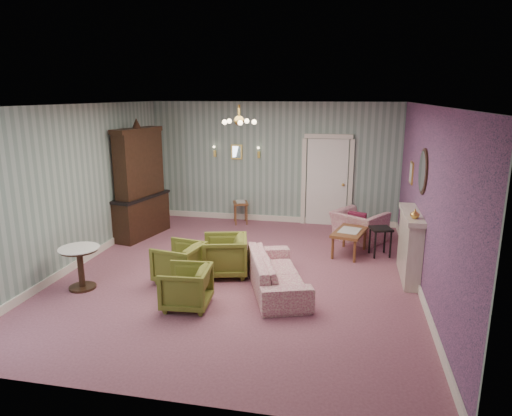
% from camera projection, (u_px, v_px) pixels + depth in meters
% --- Properties ---
extents(floor, '(7.00, 7.00, 0.00)m').
position_uv_depth(floor, '(240.00, 273.00, 8.03)').
color(floor, '#925568').
rests_on(floor, ground).
extents(ceiling, '(7.00, 7.00, 0.00)m').
position_uv_depth(ceiling, '(239.00, 105.00, 7.32)').
color(ceiling, white).
rests_on(ceiling, ground).
extents(wall_back, '(6.00, 0.00, 6.00)m').
position_uv_depth(wall_back, '(273.00, 163.00, 11.00)').
color(wall_back, gray).
rests_on(wall_back, ground).
extents(wall_front, '(6.00, 0.00, 6.00)m').
position_uv_depth(wall_front, '(155.00, 269.00, 4.35)').
color(wall_front, gray).
rests_on(wall_front, ground).
extents(wall_left, '(0.00, 7.00, 7.00)m').
position_uv_depth(wall_left, '(79.00, 186.00, 8.25)').
color(wall_left, gray).
rests_on(wall_left, ground).
extents(wall_right, '(0.00, 7.00, 7.00)m').
position_uv_depth(wall_right, '(427.00, 201.00, 7.10)').
color(wall_right, gray).
rests_on(wall_right, ground).
extents(wall_right_floral, '(0.00, 7.00, 7.00)m').
position_uv_depth(wall_right_floral, '(426.00, 201.00, 7.10)').
color(wall_right_floral, '#BA5D94').
rests_on(wall_right_floral, ground).
extents(door, '(1.12, 0.12, 2.16)m').
position_uv_depth(door, '(327.00, 180.00, 10.81)').
color(door, white).
rests_on(door, floor).
extents(olive_chair_a, '(0.68, 0.72, 0.69)m').
position_uv_depth(olive_chair_a, '(186.00, 285.00, 6.69)').
color(olive_chair_a, olive).
rests_on(olive_chair_a, floor).
extents(olive_chair_b, '(0.78, 0.82, 0.73)m').
position_uv_depth(olive_chair_b, '(179.00, 261.00, 7.62)').
color(olive_chair_b, olive).
rests_on(olive_chair_b, floor).
extents(olive_chair_c, '(0.86, 0.89, 0.77)m').
position_uv_depth(olive_chair_c, '(225.00, 254.00, 7.89)').
color(olive_chair_c, olive).
rests_on(olive_chair_c, floor).
extents(sofa_chintz, '(1.18, 2.04, 0.77)m').
position_uv_depth(sofa_chintz, '(277.00, 267.00, 7.30)').
color(sofa_chintz, '#A54266').
rests_on(sofa_chintz, floor).
extents(wingback_chair, '(1.19, 1.10, 0.87)m').
position_uv_depth(wingback_chair, '(359.00, 221.00, 9.71)').
color(wingback_chair, '#A54266').
rests_on(wingback_chair, floor).
extents(dresser, '(0.83, 1.59, 2.52)m').
position_uv_depth(dresser, '(139.00, 180.00, 9.87)').
color(dresser, black).
rests_on(dresser, floor).
extents(fireplace, '(0.30, 1.40, 1.16)m').
position_uv_depth(fireplace, '(410.00, 245.00, 7.72)').
color(fireplace, beige).
rests_on(fireplace, floor).
extents(mantel_vase, '(0.15, 0.15, 0.15)m').
position_uv_depth(mantel_vase, '(415.00, 214.00, 7.18)').
color(mantel_vase, gold).
rests_on(mantel_vase, fireplace).
extents(oval_mirror, '(0.04, 0.76, 0.84)m').
position_uv_depth(oval_mirror, '(423.00, 171.00, 7.39)').
color(oval_mirror, white).
rests_on(oval_mirror, wall_right).
extents(framed_print, '(0.04, 0.34, 0.42)m').
position_uv_depth(framed_print, '(412.00, 173.00, 8.73)').
color(framed_print, gold).
rests_on(framed_print, wall_right).
extents(coffee_table, '(0.76, 1.06, 0.49)m').
position_uv_depth(coffee_table, '(349.00, 242.00, 8.94)').
color(coffee_table, brown).
rests_on(coffee_table, floor).
extents(side_table_black, '(0.47, 0.47, 0.57)m').
position_uv_depth(side_table_black, '(380.00, 242.00, 8.84)').
color(side_table_black, black).
rests_on(side_table_black, floor).
extents(pedestal_table, '(0.66, 0.66, 0.70)m').
position_uv_depth(pedestal_table, '(81.00, 268.00, 7.33)').
color(pedestal_table, black).
rests_on(pedestal_table, floor).
extents(nesting_table, '(0.47, 0.52, 0.57)m').
position_uv_depth(nesting_table, '(241.00, 212.00, 11.10)').
color(nesting_table, brown).
rests_on(nesting_table, floor).
extents(gilt_mirror_back, '(0.28, 0.06, 0.36)m').
position_uv_depth(gilt_mirror_back, '(237.00, 152.00, 11.08)').
color(gilt_mirror_back, gold).
rests_on(gilt_mirror_back, wall_back).
extents(sconce_left, '(0.16, 0.12, 0.30)m').
position_uv_depth(sconce_left, '(215.00, 152.00, 11.17)').
color(sconce_left, gold).
rests_on(sconce_left, wall_back).
extents(sconce_right, '(0.16, 0.12, 0.30)m').
position_uv_depth(sconce_right, '(259.00, 153.00, 10.95)').
color(sconce_right, gold).
rests_on(sconce_right, wall_back).
extents(chandelier, '(0.56, 0.56, 0.36)m').
position_uv_depth(chandelier, '(239.00, 122.00, 7.39)').
color(chandelier, gold).
rests_on(chandelier, ceiling).
extents(burgundy_cushion, '(0.41, 0.28, 0.39)m').
position_uv_depth(burgundy_cushion, '(357.00, 221.00, 9.57)').
color(burgundy_cushion, maroon).
rests_on(burgundy_cushion, wingback_chair).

